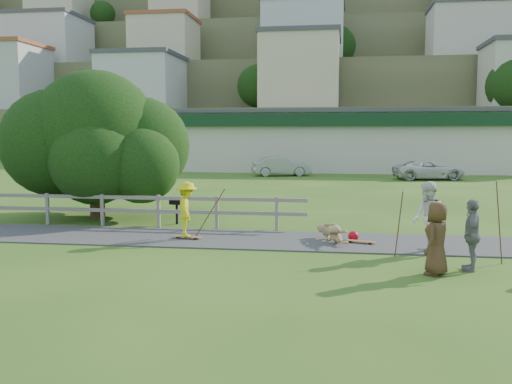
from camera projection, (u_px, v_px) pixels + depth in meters
ground at (191, 249)px, 15.66m from camera, size 260.00×260.00×0.00m
path at (204, 238)px, 17.13m from camera, size 34.00×3.00×0.04m
fence at (85, 205)px, 19.51m from camera, size 15.05×0.10×1.10m
strip_mall at (341, 140)px, 49.17m from camera, size 32.50×10.75×5.10m
hillside at (321, 71)px, 103.99m from camera, size 220.00×67.00×47.50m
skater_rider at (187, 213)px, 16.87m from camera, size 0.90×1.19×1.64m
skater_fallen at (333, 233)px, 16.45m from camera, size 1.68×1.04×0.61m
spectator_a at (428, 218)px, 14.86m from camera, size 0.87×1.04×1.91m
spectator_b at (472, 235)px, 13.09m from camera, size 0.58×1.04×1.67m
spectator_c at (437, 239)px, 12.69m from camera, size 0.85×0.96×1.65m
car_silver at (281, 166)px, 42.32m from camera, size 4.56×2.66×1.42m
car_white at (429, 170)px, 38.84m from camera, size 5.10×3.17×1.32m
tree at (96, 159)px, 21.49m from camera, size 7.65×7.65×4.35m
bbq at (177, 211)px, 19.87m from camera, size 0.49×0.42×0.92m
longboard_rider at (187, 238)px, 16.95m from camera, size 0.88×0.36×0.10m
longboard_fallen at (361, 243)px, 16.26m from camera, size 0.86×0.44×0.09m
helmet at (353, 236)px, 16.72m from camera, size 0.31×0.31×0.31m
pole_rider at (210, 209)px, 17.17m from camera, size 0.03×0.03×1.77m
pole_spec_left at (399, 224)px, 14.58m from camera, size 0.03×0.03×1.69m
pole_spec_right at (499, 223)px, 13.74m from camera, size 0.03×0.03×2.03m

